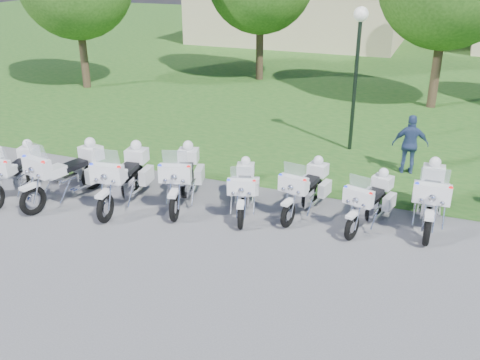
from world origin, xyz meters
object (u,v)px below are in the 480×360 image
at_px(motorcycle_1, 15,171).
at_px(motorcycle_5, 244,189).
at_px(motorcycle_7, 370,201).
at_px(bystander_c, 410,145).
at_px(motorcycle_2, 68,172).
at_px(motorcycle_8, 431,196).
at_px(motorcycle_6, 306,188).
at_px(lamp_post, 358,45).
at_px(motorcycle_4, 183,176).
at_px(motorcycle_3, 124,177).

bearing_deg(motorcycle_1, motorcycle_5, -179.77).
bearing_deg(motorcycle_5, motorcycle_7, 171.32).
bearing_deg(bystander_c, motorcycle_2, 21.80).
height_order(motorcycle_2, bystander_c, motorcycle_2).
relative_size(motorcycle_8, bystander_c, 1.47).
xyz_separation_m(motorcycle_1, motorcycle_6, (7.33, 1.76, -0.02)).
relative_size(motorcycle_5, bystander_c, 1.22).
xyz_separation_m(motorcycle_2, lamp_post, (6.02, 6.45, 2.59)).
height_order(motorcycle_1, motorcycle_5, motorcycle_1).
height_order(motorcycle_4, lamp_post, lamp_post).
height_order(motorcycle_1, motorcycle_6, motorcycle_1).
relative_size(motorcycle_5, lamp_post, 0.47).
bearing_deg(motorcycle_2, motorcycle_5, -155.16).
xyz_separation_m(motorcycle_1, motorcycle_3, (2.96, 0.57, 0.07)).
bearing_deg(motorcycle_6, motorcycle_4, 20.85).
relative_size(motorcycle_8, lamp_post, 0.57).
bearing_deg(motorcycle_3, bystander_c, -151.05).
xyz_separation_m(motorcycle_4, motorcycle_5, (1.62, 0.07, -0.10)).
height_order(motorcycle_7, motorcycle_8, motorcycle_8).
height_order(motorcycle_5, motorcycle_6, motorcycle_6).
xyz_separation_m(motorcycle_6, bystander_c, (2.10, 3.53, 0.23)).
relative_size(motorcycle_3, motorcycle_4, 1.05).
distance_m(motorcycle_2, motorcycle_4, 2.97).
height_order(motorcycle_2, motorcycle_6, motorcycle_2).
xyz_separation_m(motorcycle_2, motorcycle_8, (8.72, 1.96, -0.03)).
xyz_separation_m(motorcycle_5, bystander_c, (3.51, 4.07, 0.25)).
height_order(motorcycle_3, motorcycle_8, motorcycle_3).
relative_size(motorcycle_1, motorcycle_8, 0.90).
bearing_deg(motorcycle_5, motorcycle_6, -176.11).
distance_m(motorcycle_3, motorcycle_7, 6.03).
xyz_separation_m(motorcycle_1, lamp_post, (7.50, 6.70, 2.68)).
relative_size(motorcycle_1, motorcycle_7, 1.07).
xyz_separation_m(motorcycle_1, motorcycle_7, (8.89, 1.66, -0.04)).
distance_m(motorcycle_1, bystander_c, 10.81).
xyz_separation_m(motorcycle_1, bystander_c, (9.43, 5.29, 0.21)).
relative_size(motorcycle_3, motorcycle_6, 1.15).
bearing_deg(motorcycle_3, motorcycle_7, -176.78).
height_order(motorcycle_4, motorcycle_8, motorcycle_8).
relative_size(motorcycle_7, bystander_c, 1.24).
bearing_deg(motorcycle_2, motorcycle_7, -156.82).
bearing_deg(motorcycle_7, motorcycle_4, 20.94).
relative_size(motorcycle_1, lamp_post, 0.52).
distance_m(motorcycle_8, lamp_post, 5.85).
bearing_deg(motorcycle_1, motorcycle_7, 179.08).
height_order(motorcycle_6, lamp_post, lamp_post).
xyz_separation_m(motorcycle_2, motorcycle_6, (5.85, 1.52, -0.10)).
xyz_separation_m(motorcycle_3, motorcycle_4, (1.34, 0.60, -0.02)).
bearing_deg(motorcycle_8, lamp_post, -60.61).
xyz_separation_m(motorcycle_1, motorcycle_8, (10.19, 2.21, 0.06)).
bearing_deg(motorcycle_7, motorcycle_8, -142.21).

